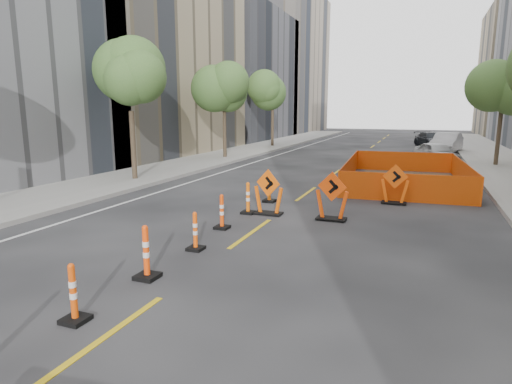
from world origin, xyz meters
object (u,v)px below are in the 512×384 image
at_px(channelizer_5, 222,212).
at_px(chevron_sign_right, 395,184).
at_px(chevron_sign_center, 332,196).
at_px(parked_car_mid, 446,143).
at_px(channelizer_6, 248,198).
at_px(channelizer_2, 73,293).
at_px(channelizer_4, 195,231).
at_px(parked_car_far, 431,140).
at_px(channelizer_3, 146,252).
at_px(channelizer_7, 269,187).
at_px(chevron_sign_left, 269,192).
at_px(parked_car_near, 437,153).

bearing_deg(channelizer_5, chevron_sign_right, 49.84).
distance_m(chevron_sign_center, parked_car_mid, 23.99).
xyz_separation_m(channelizer_6, chevron_sign_center, (2.73, 0.17, 0.23)).
distance_m(channelizer_6, chevron_sign_center, 2.75).
bearing_deg(chevron_sign_center, channelizer_5, -133.03).
bearing_deg(chevron_sign_center, channelizer_2, -98.59).
bearing_deg(channelizer_4, parked_car_far, 80.16).
height_order(chevron_sign_right, parked_car_far, chevron_sign_right).
xyz_separation_m(channelizer_2, channelizer_4, (0.05, 3.89, -0.02)).
bearing_deg(channelizer_3, channelizer_6, 91.72).
height_order(chevron_sign_center, parked_car_mid, parked_car_mid).
height_order(channelizer_2, channelizer_5, channelizer_5).
relative_size(channelizer_7, chevron_sign_right, 0.77).
bearing_deg(parked_car_far, channelizer_5, -122.41).
distance_m(channelizer_4, channelizer_5, 1.96).
bearing_deg(channelizer_3, channelizer_5, 92.76).
xyz_separation_m(channelizer_7, chevron_sign_right, (4.34, 1.33, 0.17)).
bearing_deg(chevron_sign_right, channelizer_3, -114.82).
distance_m(channelizer_2, channelizer_6, 7.78).
bearing_deg(channelizer_7, chevron_sign_left, -71.26).
bearing_deg(parked_car_far, chevron_sign_left, -121.87).
xyz_separation_m(channelizer_4, parked_car_near, (5.86, 20.18, 0.21)).
relative_size(channelizer_2, parked_car_mid, 0.21).
height_order(channelizer_6, parked_car_near, parked_car_near).
height_order(channelizer_3, chevron_sign_left, chevron_sign_left).
height_order(channelizer_5, chevron_sign_right, chevron_sign_right).
xyz_separation_m(channelizer_6, parked_car_mid, (6.95, 23.79, 0.27)).
distance_m(channelizer_3, parked_car_mid, 30.39).
height_order(channelizer_5, parked_car_far, parked_car_far).
relative_size(channelizer_6, parked_car_far, 0.23).
relative_size(chevron_sign_left, chevron_sign_center, 0.99).
distance_m(channelizer_3, chevron_sign_right, 10.04).
bearing_deg(chevron_sign_left, parked_car_far, 95.69).
relative_size(channelizer_7, parked_car_far, 0.24).
xyz_separation_m(channelizer_6, chevron_sign_left, (0.67, 0.13, 0.22)).
relative_size(channelizer_6, channelizer_7, 0.95).
height_order(channelizer_5, parked_car_near, parked_car_near).
height_order(channelizer_5, chevron_sign_left, chevron_sign_left).
distance_m(channelizer_3, channelizer_7, 7.78).
relative_size(channelizer_6, parked_car_near, 0.26).
height_order(channelizer_4, channelizer_6, channelizer_6).
bearing_deg(parked_car_mid, chevron_sign_center, -87.22).
relative_size(channelizer_7, parked_car_near, 0.28).
bearing_deg(chevron_sign_right, channelizer_6, -143.27).
distance_m(chevron_sign_center, parked_car_far, 29.11).
height_order(channelizer_2, channelizer_7, channelizer_7).
height_order(channelizer_2, parked_car_mid, parked_car_mid).
distance_m(chevron_sign_right, parked_car_far, 25.88).
bearing_deg(channelizer_6, channelizer_7, 88.44).
distance_m(chevron_sign_left, chevron_sign_right, 4.87).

